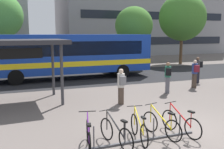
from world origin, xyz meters
name	(u,v)px	position (x,y,z in m)	size (l,w,h in m)	color
ground	(180,127)	(0.00, 0.00, 0.00)	(200.00, 200.00, 0.00)	#6B605B
bus_lane_asphalt	(93,77)	(0.00, 11.27, 0.00)	(80.00, 7.20, 0.01)	#232326
city_bus	(68,54)	(-1.87, 11.27, 1.78)	(12.08, 2.84, 3.20)	#14389E
bike_rack	(139,139)	(-1.90, -0.63, 0.09)	(3.91, 0.18, 0.70)	#47474C
parked_bicycle_purple_0	(89,137)	(-3.50, -0.60, 0.38)	(0.55, 1.70, 0.99)	black
parked_bicycle_black_1	(116,133)	(-2.68, -0.64, 0.38)	(0.59, 1.69, 0.99)	black
parked_bicycle_yellow_2	(139,129)	(-1.89, -0.55, 0.38)	(0.52, 1.71, 0.99)	black
parked_bicycle_yellow_3	(161,125)	(-1.07, -0.50, 0.38)	(0.63, 1.67, 0.99)	black
parked_bicycle_red_4	(181,123)	(-0.37, -0.56, 0.38)	(0.59, 1.69, 0.99)	black
transit_shelter	(4,44)	(-5.86, 5.27, 2.80)	(5.68, 3.29, 3.01)	#38383D
commuter_black_pack_1	(198,68)	(5.91, 6.68, 1.01)	(0.57, 0.39, 1.74)	black
commuter_grey_pack_2	(121,84)	(-0.84, 3.52, 0.96)	(0.36, 0.54, 1.68)	#47382D
commuter_maroon_pack_3	(195,72)	(4.74, 5.45, 0.98)	(0.42, 0.58, 1.70)	#47382D
commuter_black_pack_4	(168,75)	(2.41, 4.74, 1.00)	(0.50, 0.60, 1.73)	#565660
street_tree_0	(0,16)	(-6.56, 17.39, 4.77)	(3.83, 3.83, 6.72)	brown
street_tree_1	(182,17)	(11.20, 16.29, 4.94)	(4.91, 4.91, 7.41)	brown
street_tree_2	(134,25)	(5.23, 15.47, 4.01)	(3.59, 3.59, 5.80)	brown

